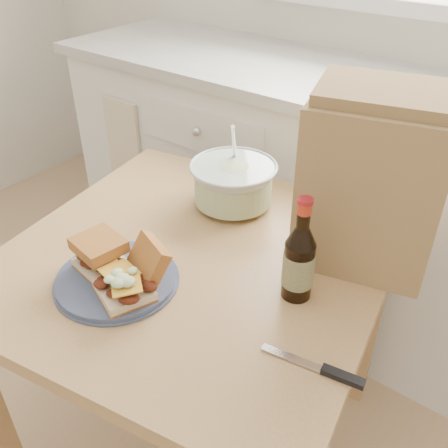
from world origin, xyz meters
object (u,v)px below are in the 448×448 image
Objects in this scene: plate at (117,279)px; paper_bag at (370,188)px; dining_table at (196,288)px; coleslaw_bowl at (233,185)px; beer_bottle at (299,261)px.

plate is 0.59m from paper_bag.
paper_bag is (0.32, 0.22, 0.30)m from dining_table.
dining_table is at bearing -75.56° from coleslaw_bowl.
beer_bottle is 0.23m from paper_bag.
coleslaw_bowl is (-0.06, 0.24, 0.17)m from dining_table.
paper_bag is at bearing 78.65° from beer_bottle.
beer_bottle is at bearing -4.71° from dining_table.
beer_bottle reaches higher than plate.
plate is at bearing -120.71° from dining_table.
plate is 0.40m from beer_bottle.
dining_table is 3.78× the size of plate.
plate is at bearing -145.43° from beer_bottle.
paper_bag is (0.39, 0.41, 0.18)m from plate.
coleslaw_bowl is 0.40m from paper_bag.
paper_bag reaches higher than plate.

